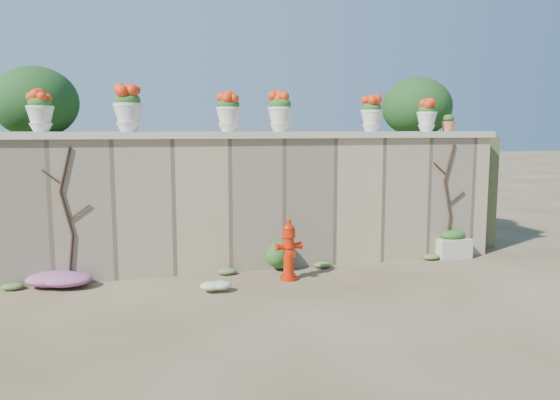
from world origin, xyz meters
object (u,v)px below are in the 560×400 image
object	(u,v)px
planter_box	(452,245)
urn_pot_0	(40,111)
terracotta_pot	(448,124)
fire_hydrant	(289,249)

from	to	relation	value
planter_box	urn_pot_0	xyz separation A→B (m)	(-6.30, 0.25, 2.16)
planter_box	terracotta_pot	xyz separation A→B (m)	(-0.01, 0.25, 2.01)
fire_hydrant	urn_pot_0	bearing A→B (deg)	160.75
terracotta_pot	planter_box	bearing A→B (deg)	-88.51
planter_box	urn_pot_0	bearing A→B (deg)	178.66
fire_hydrant	planter_box	distance (m)	3.08
fire_hydrant	urn_pot_0	size ratio (longest dim) A/B	1.57
fire_hydrant	terracotta_pot	xyz separation A→B (m)	(3.01, 0.81, 1.78)
planter_box	urn_pot_0	size ratio (longest dim) A/B	1.02
planter_box	urn_pot_0	world-z (taller)	urn_pot_0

